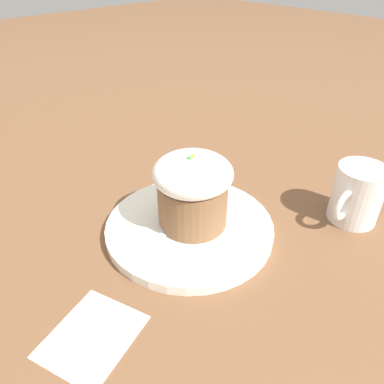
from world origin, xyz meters
The scene contains 6 objects.
ground_plane centered at (0.00, 0.00, 0.00)m, with size 4.00×4.00×0.00m, color brown.
dessert_plate centered at (0.00, 0.00, 0.01)m, with size 0.25×0.25×0.01m.
carrot_cake centered at (-0.01, 0.00, 0.07)m, with size 0.11×0.11×0.11m.
spoon centered at (0.04, -0.01, 0.02)m, with size 0.11×0.06×0.01m.
coffee_cup centered at (-0.20, 0.15, 0.04)m, with size 0.10×0.07×0.09m.
paper_napkin centered at (0.20, 0.06, 0.00)m, with size 0.12×0.12×0.00m.
Camera 1 is at (0.29, 0.31, 0.36)m, focal length 35.00 mm.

